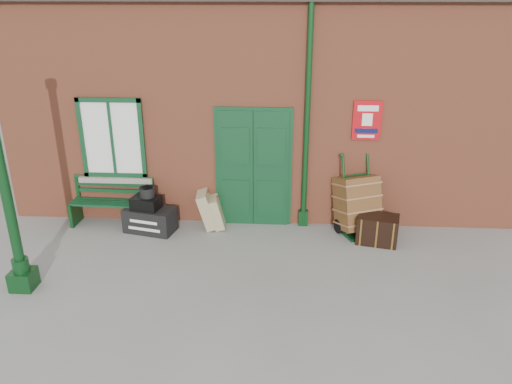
# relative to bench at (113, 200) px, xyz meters

# --- Properties ---
(ground) EXTENTS (80.00, 80.00, 0.00)m
(ground) POSITION_rel_bench_xyz_m (2.96, -1.30, -0.48)
(ground) COLOR gray
(ground) RESTS_ON ground
(station_building) EXTENTS (10.30, 4.30, 4.36)m
(station_building) POSITION_rel_bench_xyz_m (2.96, 2.20, 1.68)
(station_building) COLOR #AF5538
(station_building) RESTS_ON ground
(canopy_column) EXTENTS (0.34, 0.34, 3.61)m
(canopy_column) POSITION_rel_bench_xyz_m (-0.64, -2.30, 0.93)
(canopy_column) COLOR #0E3816
(canopy_column) RESTS_ON ground
(bench) EXTENTS (1.55, 0.53, 0.95)m
(bench) POSITION_rel_bench_xyz_m (0.00, 0.00, 0.00)
(bench) COLOR #103B1E
(bench) RESTS_ON ground
(houdini_trunk) EXTENTS (0.99, 0.69, 0.45)m
(houdini_trunk) POSITION_rel_bench_xyz_m (0.77, -0.28, -0.25)
(houdini_trunk) COLOR black
(houdini_trunk) RESTS_ON ground
(strongbox) EXTENTS (0.57, 0.46, 0.23)m
(strongbox) POSITION_rel_bench_xyz_m (0.72, -0.28, 0.09)
(strongbox) COLOR black
(strongbox) RESTS_ON houdini_trunk
(hatbox) EXTENTS (0.33, 0.33, 0.18)m
(hatbox) POSITION_rel_bench_xyz_m (0.75, -0.25, 0.29)
(hatbox) COLOR black
(hatbox) RESTS_ON strongbox
(suitcase_back) EXTENTS (0.42, 0.52, 0.71)m
(suitcase_back) POSITION_rel_bench_xyz_m (1.81, -0.05, -0.12)
(suitcase_back) COLOR tan
(suitcase_back) RESTS_ON ground
(suitcase_front) EXTENTS (0.35, 0.47, 0.61)m
(suitcase_front) POSITION_rel_bench_xyz_m (1.99, -0.05, -0.17)
(suitcase_front) COLOR tan
(suitcase_front) RESTS_ON ground
(porter_trolley) EXTENTS (0.93, 0.97, 1.45)m
(porter_trolley) POSITION_rel_bench_xyz_m (4.57, -0.07, 0.08)
(porter_trolley) COLOR #0E3816
(porter_trolley) RESTS_ON ground
(dark_trunk) EXTENTS (0.79, 0.60, 0.51)m
(dark_trunk) POSITION_rel_bench_xyz_m (4.90, -0.48, -0.22)
(dark_trunk) COLOR black
(dark_trunk) RESTS_ON ground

